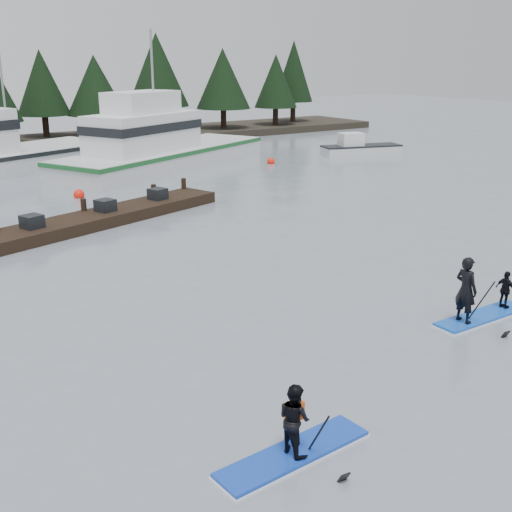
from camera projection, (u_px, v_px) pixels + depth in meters
ground at (405, 368)px, 14.43m from camera, size 160.00×160.00×0.00m
fishing_boat_medium at (160, 158)px, 39.88m from camera, size 16.30×10.80×9.25m
skiff at (361, 150)px, 45.76m from camera, size 5.90×3.21×0.66m
floating_dock at (77, 224)px, 25.91m from camera, size 14.51×6.33×0.49m
buoy_c at (271, 164)px, 41.94m from camera, size 0.50×0.50×0.50m
buoy_b at (79, 198)px, 31.86m from camera, size 0.53×0.53×0.53m
paddleboard_solo at (294, 432)px, 11.09m from camera, size 3.05×1.11×1.86m
paddleboard_duo at (478, 297)px, 16.84m from camera, size 3.08×1.08×2.41m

